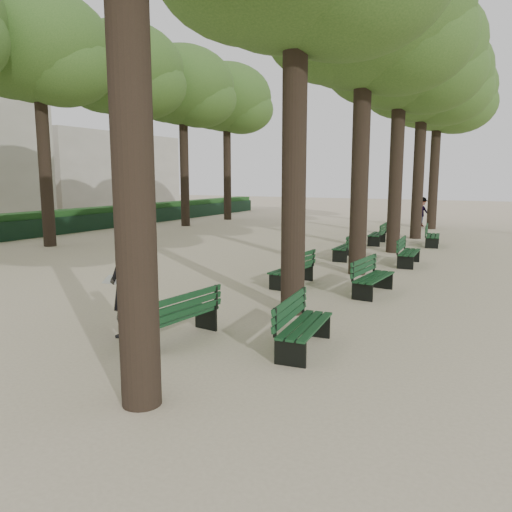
% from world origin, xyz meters
% --- Properties ---
extents(ground, '(120.00, 120.00, 0.00)m').
position_xyz_m(ground, '(0.00, 0.00, 0.00)').
color(ground, beige).
rests_on(ground, ground).
extents(tree_central_2, '(6.00, 6.00, 9.95)m').
position_xyz_m(tree_central_2, '(1.50, 8.00, 7.65)').
color(tree_central_2, '#33261C').
rests_on(tree_central_2, ground).
extents(tree_central_3, '(6.00, 6.00, 9.95)m').
position_xyz_m(tree_central_3, '(1.50, 13.00, 7.65)').
color(tree_central_3, '#33261C').
rests_on(tree_central_3, ground).
extents(tree_central_4, '(6.00, 6.00, 9.95)m').
position_xyz_m(tree_central_4, '(1.50, 18.00, 7.65)').
color(tree_central_4, '#33261C').
rests_on(tree_central_4, ground).
extents(tree_central_5, '(6.00, 6.00, 9.95)m').
position_xyz_m(tree_central_5, '(1.50, 23.00, 7.65)').
color(tree_central_5, '#33261C').
rests_on(tree_central_5, ground).
extents(tree_far_2, '(6.00, 6.00, 10.45)m').
position_xyz_m(tree_far_2, '(-12.00, 8.00, 8.14)').
color(tree_far_2, '#33261C').
rests_on(tree_far_2, ground).
extents(tree_far_3, '(6.00, 6.00, 10.45)m').
position_xyz_m(tree_far_3, '(-12.00, 13.00, 8.14)').
color(tree_far_3, '#33261C').
rests_on(tree_far_3, ground).
extents(tree_far_4, '(6.00, 6.00, 10.45)m').
position_xyz_m(tree_far_4, '(-12.00, 18.00, 8.14)').
color(tree_far_4, '#33261C').
rests_on(tree_far_4, ground).
extents(tree_far_5, '(6.00, 6.00, 10.45)m').
position_xyz_m(tree_far_5, '(-12.00, 23.00, 8.14)').
color(tree_far_5, '#33261C').
rests_on(tree_far_5, ground).
extents(bench_left_0, '(0.79, 1.86, 0.92)m').
position_xyz_m(bench_left_0, '(0.37, 0.36, 0.27)').
color(bench_left_0, black).
rests_on(bench_left_0, ground).
extents(bench_left_1, '(0.71, 1.84, 0.92)m').
position_xyz_m(bench_left_1, '(0.37, 5.59, 0.27)').
color(bench_left_1, black).
rests_on(bench_left_1, ground).
extents(bench_left_2, '(0.59, 1.81, 0.92)m').
position_xyz_m(bench_left_2, '(0.37, 10.55, 0.27)').
color(bench_left_2, black).
rests_on(bench_left_2, ground).
extents(bench_left_3, '(0.70, 1.84, 0.92)m').
position_xyz_m(bench_left_3, '(0.37, 15.02, 0.27)').
color(bench_left_3, black).
rests_on(bench_left_3, ground).
extents(bench_right_0, '(0.74, 1.85, 0.92)m').
position_xyz_m(bench_right_0, '(2.63, 0.89, 0.27)').
color(bench_right_0, black).
rests_on(bench_right_0, ground).
extents(bench_right_1, '(0.72, 1.84, 0.92)m').
position_xyz_m(bench_right_1, '(2.63, 5.55, 0.27)').
color(bench_right_1, black).
rests_on(bench_right_1, ground).
extents(bench_right_2, '(0.65, 1.82, 0.92)m').
position_xyz_m(bench_right_2, '(2.63, 10.26, 0.27)').
color(bench_right_2, black).
rests_on(bench_right_2, ground).
extents(bench_right_3, '(0.77, 1.85, 0.92)m').
position_xyz_m(bench_right_3, '(2.63, 15.57, 0.27)').
color(bench_right_3, black).
rests_on(bench_right_3, ground).
extents(man_with_map, '(0.68, 0.77, 1.80)m').
position_xyz_m(man_with_map, '(-0.67, 0.09, 0.90)').
color(man_with_map, black).
rests_on(man_with_map, ground).
extents(pedestrian_b, '(1.04, 1.06, 1.76)m').
position_xyz_m(pedestrian_b, '(0.76, 24.11, 0.88)').
color(pedestrian_b, '#262628').
rests_on(pedestrian_b, ground).
extents(pedestrian_e, '(0.54, 1.76, 1.87)m').
position_xyz_m(pedestrian_e, '(-5.90, 20.40, 0.93)').
color(pedestrian_e, '#262628').
rests_on(pedestrian_e, ground).
extents(fence, '(0.08, 42.00, 0.90)m').
position_xyz_m(fence, '(-15.00, 11.00, 0.45)').
color(fence, black).
rests_on(fence, ground).
extents(hedge, '(1.20, 42.00, 1.20)m').
position_xyz_m(hedge, '(-15.70, 11.00, 0.60)').
color(hedge, '#164217').
rests_on(hedge, ground).
extents(building_far, '(12.00, 16.00, 7.00)m').
position_xyz_m(building_far, '(-33.00, 30.00, 3.50)').
color(building_far, '#B7B2A3').
rests_on(building_far, ground).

